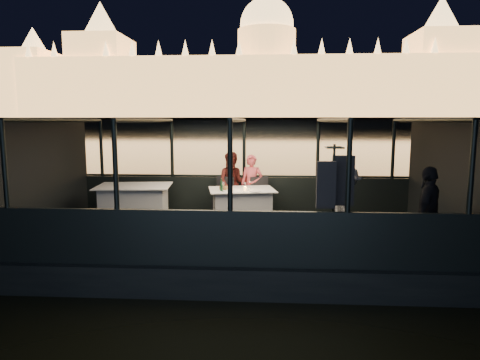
# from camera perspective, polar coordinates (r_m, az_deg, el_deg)

# --- Properties ---
(river_water) EXTENTS (500.00, 500.00, 0.00)m
(river_water) POSITION_cam_1_polar(r_m,az_deg,el_deg) (88.54, 3.28, 6.07)
(river_water) COLOR black
(river_water) RESTS_ON ground
(boat_hull) EXTENTS (8.60, 4.40, 1.00)m
(boat_hull) POSITION_cam_1_polar(r_m,az_deg,el_deg) (8.96, -0.16, -10.22)
(boat_hull) COLOR black
(boat_hull) RESTS_ON river_water
(boat_deck) EXTENTS (8.00, 4.00, 0.04)m
(boat_deck) POSITION_cam_1_polar(r_m,az_deg,el_deg) (8.82, -0.17, -7.26)
(boat_deck) COLOR black
(boat_deck) RESTS_ON boat_hull
(gunwale_port) EXTENTS (8.00, 0.08, 0.90)m
(gunwale_port) POSITION_cam_1_polar(r_m,az_deg,el_deg) (10.67, 0.54, -2.02)
(gunwale_port) COLOR black
(gunwale_port) RESTS_ON boat_deck
(gunwale_starboard) EXTENTS (8.00, 0.08, 0.90)m
(gunwale_starboard) POSITION_cam_1_polar(r_m,az_deg,el_deg) (6.78, -1.29, -7.83)
(gunwale_starboard) COLOR black
(gunwale_starboard) RESTS_ON boat_deck
(cabin_glass_port) EXTENTS (8.00, 0.02, 1.40)m
(cabin_glass_port) POSITION_cam_1_polar(r_m,az_deg,el_deg) (10.54, 0.55, 4.16)
(cabin_glass_port) COLOR #99B2B2
(cabin_glass_port) RESTS_ON gunwale_port
(cabin_glass_starboard) EXTENTS (8.00, 0.02, 1.40)m
(cabin_glass_starboard) POSITION_cam_1_polar(r_m,az_deg,el_deg) (6.56, -1.33, 1.89)
(cabin_glass_starboard) COLOR #99B2B2
(cabin_glass_starboard) RESTS_ON gunwale_starboard
(cabin_roof_glass) EXTENTS (8.00, 4.00, 0.02)m
(cabin_roof_glass) POSITION_cam_1_polar(r_m,az_deg,el_deg) (8.52, -0.17, 7.99)
(cabin_roof_glass) COLOR #99B2B2
(cabin_roof_glass) RESTS_ON boat_deck
(end_wall_fore) EXTENTS (0.02, 4.00, 2.30)m
(end_wall_fore) POSITION_cam_1_polar(r_m,az_deg,el_deg) (9.71, -24.43, 0.47)
(end_wall_fore) COLOR black
(end_wall_fore) RESTS_ON boat_deck
(end_wall_aft) EXTENTS (0.02, 4.00, 2.30)m
(end_wall_aft) POSITION_cam_1_polar(r_m,az_deg,el_deg) (9.24, 25.43, 0.06)
(end_wall_aft) COLOR black
(end_wall_aft) RESTS_ON boat_deck
(canopy_ribs) EXTENTS (8.00, 4.00, 2.30)m
(canopy_ribs) POSITION_cam_1_polar(r_m,az_deg,el_deg) (8.59, -0.17, 0.30)
(canopy_ribs) COLOR black
(canopy_ribs) RESTS_ON boat_deck
(embankment) EXTENTS (400.00, 140.00, 6.00)m
(embankment) POSITION_cam_1_polar(r_m,az_deg,el_deg) (218.51, 3.50, 7.40)
(embankment) COLOR #423D33
(embankment) RESTS_ON ground
(parliament_building) EXTENTS (220.00, 32.00, 60.00)m
(parliament_building) POSITION_cam_1_polar(r_m,az_deg,el_deg) (185.36, 3.55, 16.00)
(parliament_building) COLOR #F2D18C
(parliament_building) RESTS_ON embankment
(dining_table_central) EXTENTS (1.62, 1.30, 0.77)m
(dining_table_central) POSITION_cam_1_polar(r_m,az_deg,el_deg) (9.67, 0.24, -3.45)
(dining_table_central) COLOR white
(dining_table_central) RESTS_ON boat_deck
(dining_table_aft) EXTENTS (1.73, 1.34, 0.86)m
(dining_table_aft) POSITION_cam_1_polar(r_m,az_deg,el_deg) (9.93, -13.88, -3.38)
(dining_table_aft) COLOR silver
(dining_table_aft) RESTS_ON boat_deck
(chair_port_left) EXTENTS (0.57, 0.57, 0.95)m
(chair_port_left) POSITION_cam_1_polar(r_m,az_deg,el_deg) (10.13, -2.07, -2.55)
(chair_port_left) COLOR black
(chair_port_left) RESTS_ON boat_deck
(chair_port_right) EXTENTS (0.58, 0.58, 0.95)m
(chair_port_right) POSITION_cam_1_polar(r_m,az_deg,el_deg) (10.09, 2.54, -2.61)
(chair_port_right) COLOR black
(chair_port_right) RESTS_ON boat_deck
(coat_stand) EXTENTS (0.55, 0.44, 1.92)m
(coat_stand) POSITION_cam_1_polar(r_m,az_deg,el_deg) (7.07, 12.25, -3.60)
(coat_stand) COLOR black
(coat_stand) RESTS_ON boat_deck
(person_woman_coral) EXTENTS (0.58, 0.43, 1.48)m
(person_woman_coral) POSITION_cam_1_polar(r_m,az_deg,el_deg) (10.31, 1.55, -0.68)
(person_woman_coral) COLOR #DD5057
(person_woman_coral) RESTS_ON boat_deck
(person_man_maroon) EXTENTS (0.76, 0.61, 1.55)m
(person_man_maroon) POSITION_cam_1_polar(r_m,az_deg,el_deg) (10.33, -0.98, -0.66)
(person_man_maroon) COLOR #431512
(person_man_maroon) RESTS_ON boat_deck
(passenger_stripe) EXTENTS (0.58, 0.99, 1.50)m
(passenger_stripe) POSITION_cam_1_polar(r_m,az_deg,el_deg) (7.74, 13.88, -3.03)
(passenger_stripe) COLOR silver
(passenger_stripe) RESTS_ON boat_deck
(passenger_dark) EXTENTS (0.84, 0.98, 1.56)m
(passenger_dark) POSITION_cam_1_polar(r_m,az_deg,el_deg) (7.68, 23.81, -3.57)
(passenger_dark) COLOR black
(passenger_dark) RESTS_ON boat_deck
(wine_bottle) EXTENTS (0.07, 0.07, 0.28)m
(wine_bottle) POSITION_cam_1_polar(r_m,az_deg,el_deg) (9.33, -2.48, -0.56)
(wine_bottle) COLOR #13361D
(wine_bottle) RESTS_ON dining_table_central
(bread_basket) EXTENTS (0.24, 0.24, 0.07)m
(bread_basket) POSITION_cam_1_polar(r_m,az_deg,el_deg) (9.54, -2.22, -1.04)
(bread_basket) COLOR brown
(bread_basket) RESTS_ON dining_table_central
(amber_candle) EXTENTS (0.06, 0.06, 0.08)m
(amber_candle) POSITION_cam_1_polar(r_m,az_deg,el_deg) (9.43, 0.66, -1.15)
(amber_candle) COLOR #F69E3D
(amber_candle) RESTS_ON dining_table_central
(plate_near) EXTENTS (0.27, 0.27, 0.02)m
(plate_near) POSITION_cam_1_polar(r_m,az_deg,el_deg) (9.25, 2.05, -1.53)
(plate_near) COLOR silver
(plate_near) RESTS_ON dining_table_central
(plate_far) EXTENTS (0.34, 0.34, 0.02)m
(plate_far) POSITION_cam_1_polar(r_m,az_deg,el_deg) (9.67, -1.52, -1.11)
(plate_far) COLOR white
(plate_far) RESTS_ON dining_table_central
(wine_glass_white) EXTENTS (0.09, 0.09, 0.20)m
(wine_glass_white) POSITION_cam_1_polar(r_m,az_deg,el_deg) (9.22, -2.24, -1.01)
(wine_glass_white) COLOR silver
(wine_glass_white) RESTS_ON dining_table_central
(wine_glass_red) EXTENTS (0.08, 0.08, 0.19)m
(wine_glass_red) POSITION_cam_1_polar(r_m,az_deg,el_deg) (9.52, 1.35, -0.72)
(wine_glass_red) COLOR white
(wine_glass_red) RESTS_ON dining_table_central
(wine_glass_empty) EXTENTS (0.08, 0.08, 0.19)m
(wine_glass_empty) POSITION_cam_1_polar(r_m,az_deg,el_deg) (9.27, 0.66, -0.96)
(wine_glass_empty) COLOR silver
(wine_glass_empty) RESTS_ON dining_table_central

